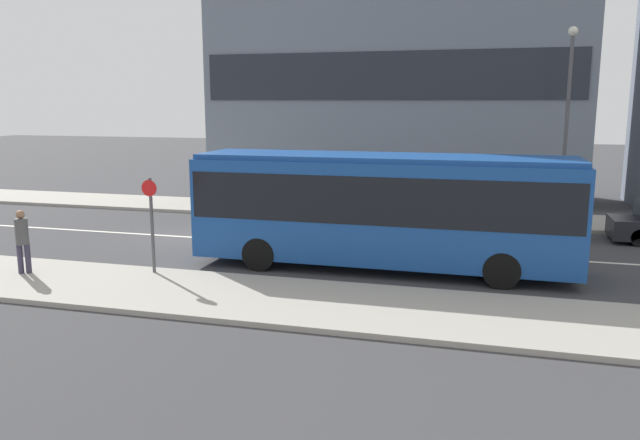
# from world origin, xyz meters

# --- Properties ---
(ground_plane) EXTENTS (120.00, 120.00, 0.00)m
(ground_plane) POSITION_xyz_m (0.00, 0.00, 0.00)
(ground_plane) COLOR #3A3A3D
(sidewalk_near) EXTENTS (44.00, 3.50, 0.13)m
(sidewalk_near) POSITION_xyz_m (0.00, -6.25, 0.07)
(sidewalk_near) COLOR #A39E93
(sidewalk_near) RESTS_ON ground_plane
(sidewalk_far) EXTENTS (44.00, 3.50, 0.13)m
(sidewalk_far) POSITION_xyz_m (0.00, 6.25, 0.07)
(sidewalk_far) COLOR #A39E93
(sidewalk_far) RESTS_ON ground_plane
(lane_centerline) EXTENTS (41.80, 0.16, 0.01)m
(lane_centerline) POSITION_xyz_m (0.00, 0.00, 0.00)
(lane_centerline) COLOR silver
(lane_centerline) RESTS_ON ground_plane
(city_bus) EXTENTS (10.81, 2.63, 3.29)m
(city_bus) POSITION_xyz_m (7.07, -2.42, 1.89)
(city_bus) COLOR #194793
(city_bus) RESTS_ON ground_plane
(parked_car_0) EXTENTS (4.06, 1.74, 1.35)m
(parked_car_0) POSITION_xyz_m (11.06, 3.36, 0.64)
(parked_car_0) COLOR silver
(parked_car_0) RESTS_ON ground_plane
(pedestrian_near_stop) EXTENTS (0.34, 0.34, 1.75)m
(pedestrian_near_stop) POSITION_xyz_m (-2.19, -6.01, 1.13)
(pedestrian_near_stop) COLOR #383347
(pedestrian_near_stop) RESTS_ON sidewalk_near
(bus_stop_sign) EXTENTS (0.44, 0.12, 2.62)m
(bus_stop_sign) POSITION_xyz_m (1.18, -4.99, 1.66)
(bus_stop_sign) COLOR #4C4C51
(bus_stop_sign) RESTS_ON sidewalk_near
(street_lamp) EXTENTS (0.36, 0.36, 7.35)m
(street_lamp) POSITION_xyz_m (12.66, 5.22, 4.58)
(street_lamp) COLOR #4C4C51
(street_lamp) RESTS_ON sidewalk_far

